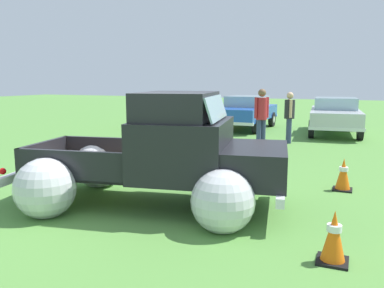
% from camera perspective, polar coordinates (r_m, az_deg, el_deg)
% --- Properties ---
extents(ground_plane, '(80.00, 80.00, 0.00)m').
position_cam_1_polar(ground_plane, '(6.90, -6.55, -8.60)').
color(ground_plane, '#548C3D').
extents(vintage_pickup_truck, '(4.88, 3.38, 1.96)m').
position_cam_1_polar(vintage_pickup_truck, '(6.59, -3.48, -2.60)').
color(vintage_pickup_truck, black).
rests_on(vintage_pickup_truck, ground).
extents(show_car_0, '(2.53, 4.68, 1.43)m').
position_cam_1_polar(show_car_0, '(17.72, -1.83, 4.97)').
color(show_car_0, black).
rests_on(show_car_0, ground).
extents(show_car_1, '(1.96, 4.31, 1.43)m').
position_cam_1_polar(show_car_1, '(17.31, 7.89, 4.78)').
color(show_car_1, black).
rests_on(show_car_1, ground).
extents(show_car_2, '(2.22, 4.57, 1.43)m').
position_cam_1_polar(show_car_2, '(16.50, 20.08, 4.10)').
color(show_car_2, black).
rests_on(show_car_2, ground).
extents(spectator_0, '(0.48, 0.48, 1.85)m').
position_cam_1_polar(spectator_0, '(12.39, 10.08, 4.30)').
color(spectator_0, navy).
rests_on(spectator_0, ground).
extents(spectator_1, '(0.43, 0.53, 1.72)m').
position_cam_1_polar(spectator_1, '(13.59, 13.99, 4.24)').
color(spectator_1, navy).
rests_on(spectator_1, ground).
extents(lane_cone_0, '(0.36, 0.36, 0.63)m').
position_cam_1_polar(lane_cone_0, '(4.96, 19.93, -12.59)').
color(lane_cone_0, black).
rests_on(lane_cone_0, ground).
extents(lane_cone_1, '(0.36, 0.36, 0.63)m').
position_cam_1_polar(lane_cone_1, '(8.13, 21.15, -4.16)').
color(lane_cone_1, black).
rests_on(lane_cone_1, ground).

